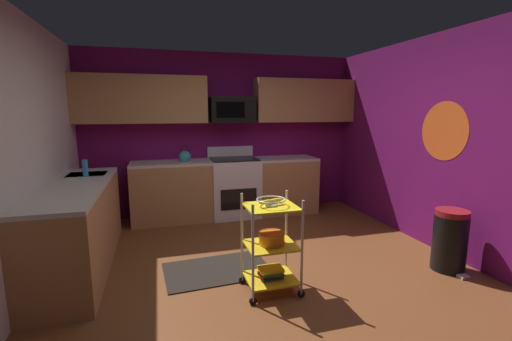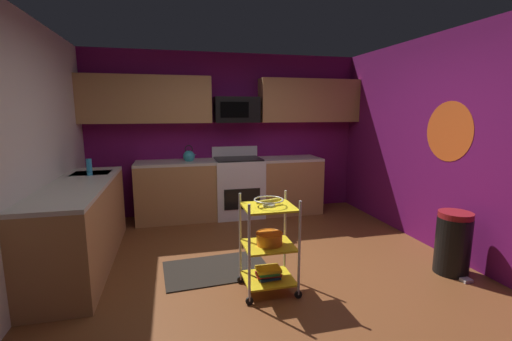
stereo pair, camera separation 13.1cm
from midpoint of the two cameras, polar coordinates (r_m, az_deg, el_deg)
The scene contains 17 objects.
floor at distance 3.79m, azimuth 0.79°, elevation -16.91°, with size 4.40×4.80×0.04m, color brown.
wall_back at distance 5.77m, azimuth -6.12°, elevation 5.97°, with size 4.52×0.06×2.60m, color #6B1156.
wall_left at distance 3.50m, azimuth -36.80°, elevation 1.54°, with size 0.06×4.80×2.60m, color silver.
wall_right at distance 4.57m, azimuth 28.78°, elevation 3.79°, with size 0.06×4.80×2.60m, color #6B1156.
wall_flower_decal at distance 4.60m, azimuth 27.91°, elevation 5.77°, with size 0.69×0.69×0.00m, color #E5591E.
counter_run at distance 4.90m, azimuth -13.61°, elevation -4.88°, with size 3.67×2.80×0.92m.
oven_range at distance 5.59m, azimuth -4.29°, elevation -2.66°, with size 0.76×0.65×1.10m.
upper_cabinets at distance 5.56m, azimuth -6.13°, elevation 11.49°, with size 4.40×0.33×0.70m.
microwave at distance 5.56m, azimuth -4.68°, elevation 9.97°, with size 0.70×0.39×0.40m.
rolling_cart at distance 3.29m, azimuth 1.30°, elevation -12.21°, with size 0.53×0.43×0.91m.
fruit_bowl at distance 3.15m, azimuth 1.33°, elevation -5.05°, with size 0.27×0.27×0.07m.
mixing_bowl_large at distance 3.27m, azimuth 1.44°, elevation -11.11°, with size 0.25×0.25×0.11m.
book_stack at distance 3.40m, azimuth 1.28°, elevation -16.46°, with size 0.23×0.18×0.10m.
kettle at distance 5.40m, azimuth -12.36°, elevation 2.29°, with size 0.21×0.18×0.26m.
dish_soap_bottle at distance 4.56m, azimuth -27.13°, elevation 0.36°, with size 0.06×0.06×0.20m, color #2D8CBF.
trash_can at distance 4.24m, azimuth 28.60°, elevation -10.10°, with size 0.34×0.42×0.66m.
floor_rug at distance 3.87m, azimuth -7.41°, elevation -15.96°, with size 1.10×0.70×0.01m, color black.
Camera 1 is at (-1.03, -3.22, 1.69)m, focal length 24.21 mm.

